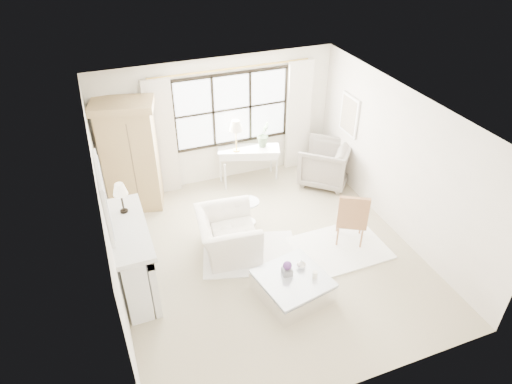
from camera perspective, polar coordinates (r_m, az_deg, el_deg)
floor at (r=8.14m, az=1.41°, el=-7.81°), size 5.50×5.50×0.00m
ceiling at (r=6.65m, az=1.73°, el=9.81°), size 5.50×5.50×0.00m
wall_back at (r=9.58m, az=-4.77°, el=8.70°), size 5.00×0.00×5.00m
wall_front at (r=5.50m, az=12.87°, el=-14.99°), size 5.00×0.00×5.00m
wall_left at (r=6.92m, az=-18.03°, el=-4.03°), size 0.00×5.50×5.50m
wall_right at (r=8.45m, az=17.47°, el=3.49°), size 0.00×5.50×5.50m
window_pane at (r=9.54m, az=-3.05°, el=10.31°), size 2.40×0.02×1.50m
window_frame at (r=9.53m, az=-3.03°, el=10.29°), size 2.50×0.04×1.50m
curtain_rod at (r=9.17m, az=-3.10°, el=15.15°), size 3.30×0.04×0.04m
curtain_left at (r=9.32m, az=-11.66°, el=6.54°), size 0.55×0.10×2.47m
curtain_right at (r=10.14m, az=5.34°, el=9.44°), size 0.55×0.10×2.47m
fireplace at (r=7.35m, az=-15.32°, el=-8.00°), size 0.58×1.66×1.26m
mirror_frame at (r=6.64m, az=-18.50°, el=-0.64°), size 0.05×1.15×0.95m
mirror_glass at (r=6.64m, az=-18.25°, el=-0.59°), size 0.02×1.00×0.80m
art_frame at (r=9.56m, az=11.59°, el=9.40°), size 0.04×0.62×0.82m
art_canvas at (r=9.55m, az=11.49°, el=9.38°), size 0.01×0.52×0.72m
mantel_lamp at (r=7.07m, az=-16.64°, el=0.19°), size 0.22×0.22×0.51m
armoire at (r=9.04m, az=-15.43°, el=4.38°), size 1.25×0.95×2.24m
console_table at (r=9.88m, az=-0.91°, el=3.45°), size 1.38×0.84×0.80m
console_lamp at (r=9.35m, az=-2.54°, el=8.17°), size 0.28×0.28×0.69m
orchid_plant at (r=9.67m, az=0.93°, el=7.22°), size 0.38×0.37×0.53m
side_table at (r=8.64m, az=-0.90°, el=-2.11°), size 0.40×0.40×0.51m
rug_left at (r=8.13m, az=-0.76°, el=-7.73°), size 1.90×1.57×0.03m
rug_right at (r=8.38m, az=10.41°, el=-6.88°), size 1.63×1.23×0.03m
club_armchair at (r=7.98m, az=-3.56°, el=-5.32°), size 1.14×1.27×0.75m
wingback_chair at (r=9.92m, az=8.62°, el=3.55°), size 1.41×1.40×0.92m
french_chair at (r=8.39m, az=11.65°, el=-4.38°), size 0.66×0.66×1.08m
coffee_table at (r=7.34m, az=4.58°, el=-11.68°), size 1.17×1.17×0.38m
planter_box at (r=7.21m, az=3.90°, el=-9.89°), size 0.16×0.16×0.11m
planter_flowers at (r=7.12m, az=3.94°, el=-9.15°), size 0.14×0.14×0.14m
pillar_candle at (r=7.19m, az=7.37°, el=-10.25°), size 0.08×0.08×0.12m
coffee_vase at (r=7.32m, az=5.68°, el=-8.94°), size 0.16×0.16×0.16m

